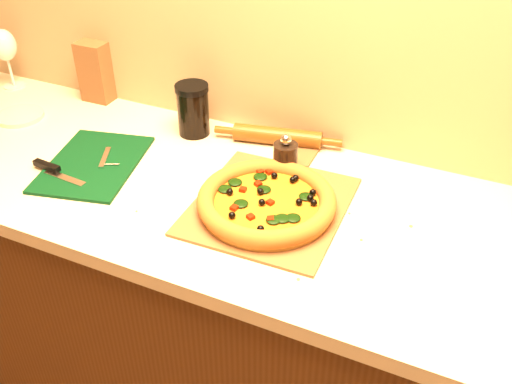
{
  "coord_description": "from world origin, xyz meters",
  "views": [
    {
      "loc": [
        0.37,
        0.39,
        1.73
      ],
      "look_at": [
        -0.08,
        1.38,
        0.96
      ],
      "focal_mm": 40.0,
      "sensor_mm": 36.0,
      "label": 1
    }
  ],
  "objects_px": {
    "dark_jar": "(193,109)",
    "pizza": "(267,202)",
    "pizza_peel": "(272,202)",
    "cutting_board": "(92,164)",
    "rolling_pin": "(277,136)",
    "pepper_grinder": "(285,158)",
    "side_plate": "(20,116)",
    "wine_glass": "(4,47)"
  },
  "relations": [
    {
      "from": "wine_glass",
      "to": "pepper_grinder",
      "type": "bearing_deg",
      "value": -6.6
    },
    {
      "from": "dark_jar",
      "to": "pizza",
      "type": "bearing_deg",
      "value": -37.2
    },
    {
      "from": "dark_jar",
      "to": "wine_glass",
      "type": "bearing_deg",
      "value": 177.89
    },
    {
      "from": "cutting_board",
      "to": "dark_jar",
      "type": "xyz_separation_m",
      "value": [
        0.16,
        0.27,
        0.07
      ]
    },
    {
      "from": "pizza_peel",
      "to": "pepper_grinder",
      "type": "distance_m",
      "value": 0.14
    },
    {
      "from": "pizza_peel",
      "to": "rolling_pin",
      "type": "bearing_deg",
      "value": 108.85
    },
    {
      "from": "cutting_board",
      "to": "wine_glass",
      "type": "bearing_deg",
      "value": 138.62
    },
    {
      "from": "wine_glass",
      "to": "dark_jar",
      "type": "bearing_deg",
      "value": -2.11
    },
    {
      "from": "cutting_board",
      "to": "dark_jar",
      "type": "distance_m",
      "value": 0.32
    },
    {
      "from": "pizza_peel",
      "to": "pizza",
      "type": "xyz_separation_m",
      "value": [
        0.0,
        -0.04,
        0.03
      ]
    },
    {
      "from": "cutting_board",
      "to": "wine_glass",
      "type": "xyz_separation_m",
      "value": [
        -0.56,
        0.3,
        0.14
      ]
    },
    {
      "from": "cutting_board",
      "to": "pizza",
      "type": "bearing_deg",
      "value": -12.53
    },
    {
      "from": "dark_jar",
      "to": "side_plate",
      "type": "relative_size",
      "value": 1.07
    },
    {
      "from": "pizza",
      "to": "rolling_pin",
      "type": "height_order",
      "value": "pizza"
    },
    {
      "from": "pizza_peel",
      "to": "dark_jar",
      "type": "height_order",
      "value": "dark_jar"
    },
    {
      "from": "pizza",
      "to": "cutting_board",
      "type": "height_order",
      "value": "pizza"
    },
    {
      "from": "cutting_board",
      "to": "side_plate",
      "type": "height_order",
      "value": "cutting_board"
    },
    {
      "from": "rolling_pin",
      "to": "side_plate",
      "type": "height_order",
      "value": "rolling_pin"
    },
    {
      "from": "pizza_peel",
      "to": "cutting_board",
      "type": "xyz_separation_m",
      "value": [
        -0.51,
        -0.04,
        0.0
      ]
    },
    {
      "from": "rolling_pin",
      "to": "side_plate",
      "type": "distance_m",
      "value": 0.81
    },
    {
      "from": "cutting_board",
      "to": "rolling_pin",
      "type": "xyz_separation_m",
      "value": [
        0.41,
        0.31,
        0.02
      ]
    },
    {
      "from": "wine_glass",
      "to": "side_plate",
      "type": "bearing_deg",
      "value": -42.34
    },
    {
      "from": "pepper_grinder",
      "to": "rolling_pin",
      "type": "height_order",
      "value": "pepper_grinder"
    },
    {
      "from": "rolling_pin",
      "to": "dark_jar",
      "type": "distance_m",
      "value": 0.26
    },
    {
      "from": "wine_glass",
      "to": "side_plate",
      "type": "distance_m",
      "value": 0.28
    },
    {
      "from": "wine_glass",
      "to": "pizza",
      "type": "bearing_deg",
      "value": -15.2
    },
    {
      "from": "pizza_peel",
      "to": "side_plate",
      "type": "xyz_separation_m",
      "value": [
        -0.89,
        0.09,
        0.0
      ]
    },
    {
      "from": "pizza_peel",
      "to": "side_plate",
      "type": "distance_m",
      "value": 0.89
    },
    {
      "from": "pepper_grinder",
      "to": "wine_glass",
      "type": "distance_m",
      "value": 1.06
    },
    {
      "from": "cutting_board",
      "to": "dark_jar",
      "type": "height_order",
      "value": "dark_jar"
    },
    {
      "from": "pepper_grinder",
      "to": "cutting_board",
      "type": "bearing_deg",
      "value": -160.16
    },
    {
      "from": "side_plate",
      "to": "pizza",
      "type": "bearing_deg",
      "value": -7.92
    },
    {
      "from": "pizza",
      "to": "pepper_grinder",
      "type": "relative_size",
      "value": 2.76
    },
    {
      "from": "pizza",
      "to": "pizza_peel",
      "type": "bearing_deg",
      "value": 90.75
    },
    {
      "from": "pizza_peel",
      "to": "cutting_board",
      "type": "relative_size",
      "value": 1.45
    },
    {
      "from": "pizza_peel",
      "to": "pepper_grinder",
      "type": "bearing_deg",
      "value": 97.49
    },
    {
      "from": "pizza",
      "to": "side_plate",
      "type": "height_order",
      "value": "pizza"
    },
    {
      "from": "pizza_peel",
      "to": "pepper_grinder",
      "type": "xyz_separation_m",
      "value": [
        -0.02,
        0.13,
        0.05
      ]
    },
    {
      "from": "pizza",
      "to": "dark_jar",
      "type": "height_order",
      "value": "dark_jar"
    },
    {
      "from": "dark_jar",
      "to": "side_plate",
      "type": "xyz_separation_m",
      "value": [
        -0.54,
        -0.14,
        -0.07
      ]
    },
    {
      "from": "pizza",
      "to": "dark_jar",
      "type": "xyz_separation_m",
      "value": [
        -0.35,
        0.26,
        0.05
      ]
    },
    {
      "from": "rolling_pin",
      "to": "pizza_peel",
      "type": "bearing_deg",
      "value": -69.65
    }
  ]
}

